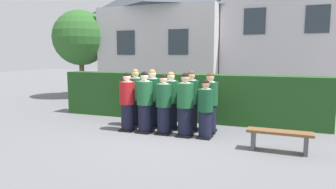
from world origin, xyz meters
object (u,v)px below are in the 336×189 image
object	(u,v)px
student_front_row_3	(185,106)
student_rear_row_3	(191,102)
student_rear_row_0	(136,99)
student_rear_row_2	(171,102)
student_front_row_2	(164,106)
student_front_row_1	(145,104)
student_rear_row_1	(152,100)
student_in_red_blazer	(127,103)
student_front_row_4	(205,111)
student_rear_row_4	(210,104)
wooden_bench	(279,137)

from	to	relation	value
student_front_row_3	student_rear_row_3	size ratio (longest dim) A/B	0.98
student_rear_row_0	student_rear_row_2	world-z (taller)	student_rear_row_0
student_rear_row_3	student_front_row_2	bearing A→B (deg)	-135.88
student_front_row_1	student_rear_row_0	distance (m)	0.84
student_rear_row_0	student_rear_row_1	distance (m)	0.55
student_front_row_2	student_rear_row_1	xyz separation A→B (m)	(-0.59, 0.61, 0.05)
student_in_red_blazer	student_front_row_4	size ratio (longest dim) A/B	1.09
student_rear_row_4	wooden_bench	distance (m)	2.23
student_in_red_blazer	student_front_row_3	xyz separation A→B (m)	(1.71, -0.01, 0.01)
student_rear_row_2	student_rear_row_3	xyz separation A→B (m)	(0.60, -0.01, 0.02)
student_rear_row_1	student_rear_row_4	size ratio (longest dim) A/B	1.04
student_rear_row_3	student_rear_row_2	bearing A→B (deg)	178.69
student_front_row_4	student_rear_row_3	xyz separation A→B (m)	(-0.56, 0.60, 0.09)
student_front_row_3	student_rear_row_2	xyz separation A→B (m)	(-0.62, 0.61, -0.01)
student_rear_row_3	wooden_bench	bearing A→B (deg)	-25.99
student_front_row_3	wooden_bench	bearing A→B (deg)	-13.27
student_rear_row_3	student_front_row_3	bearing A→B (deg)	-88.44
student_front_row_1	student_front_row_3	distance (m)	1.17
student_rear_row_2	student_front_row_1	bearing A→B (deg)	-131.96
student_front_row_2	student_rear_row_4	distance (m)	1.29
student_rear_row_3	wooden_bench	distance (m)	2.68
student_front_row_2	student_rear_row_0	world-z (taller)	student_rear_row_0
student_front_row_2	student_front_row_3	xyz separation A→B (m)	(0.61, -0.02, 0.03)
student_front_row_4	student_rear_row_3	world-z (taller)	student_rear_row_3
student_front_row_3	student_rear_row_4	bearing A→B (deg)	50.52
student_front_row_3	student_rear_row_4	distance (m)	0.82
student_rear_row_3	student_rear_row_4	xyz separation A→B (m)	(0.54, 0.03, -0.02)
student_rear_row_0	wooden_bench	world-z (taller)	student_rear_row_0
student_front_row_3	student_front_row_4	xyz separation A→B (m)	(0.55, 0.00, -0.08)
student_front_row_3	wooden_bench	distance (m)	2.46
student_in_red_blazer	student_front_row_2	bearing A→B (deg)	0.62
student_front_row_1	student_rear_row_4	world-z (taller)	student_front_row_1
student_rear_row_3	wooden_bench	world-z (taller)	student_rear_row_3
student_in_red_blazer	student_rear_row_3	distance (m)	1.79
student_in_red_blazer	student_front_row_2	size ratio (longest dim) A/B	1.02
student_in_red_blazer	student_rear_row_1	xyz separation A→B (m)	(0.51, 0.62, 0.03)
student_front_row_2	student_rear_row_4	xyz separation A→B (m)	(1.13, 0.61, 0.02)
student_front_row_2	student_rear_row_3	xyz separation A→B (m)	(0.60, 0.58, 0.04)
student_rear_row_3	student_front_row_4	bearing A→B (deg)	-46.66
student_front_row_2	student_front_row_4	distance (m)	1.16
student_front_row_2	student_rear_row_2	bearing A→B (deg)	90.28
student_rear_row_0	student_rear_row_1	bearing A→B (deg)	1.82
student_front_row_1	student_rear_row_4	size ratio (longest dim) A/B	1.02
student_front_row_1	wooden_bench	world-z (taller)	student_front_row_1
wooden_bench	student_rear_row_3	bearing A→B (deg)	154.01
student_front_row_3	student_rear_row_0	bearing A→B (deg)	160.74
student_front_row_1	student_front_row_4	bearing A→B (deg)	0.08
student_front_row_3	student_rear_row_2	size ratio (longest dim) A/B	1.01
student_front_row_3	student_rear_row_2	bearing A→B (deg)	135.05
student_rear_row_0	student_rear_row_2	bearing A→B (deg)	0.18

